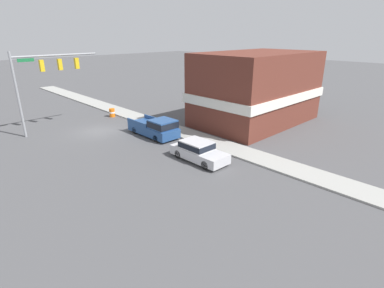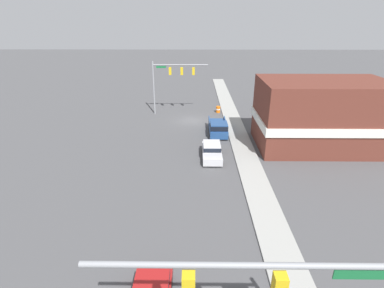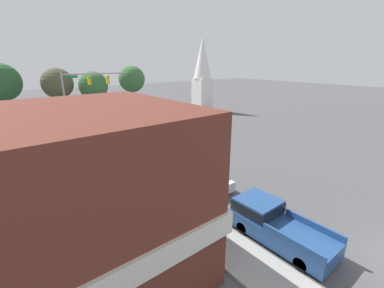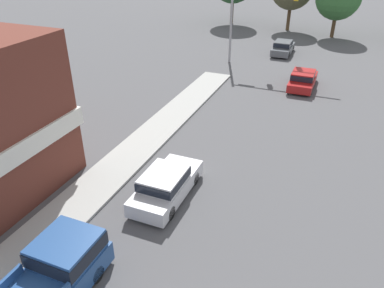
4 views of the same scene
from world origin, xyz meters
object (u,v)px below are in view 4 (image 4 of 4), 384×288
Objects in this scene: car_distant at (283,47)px; car_oncoming at (303,79)px; car_lead at (166,184)px; pickup_truck_parked at (50,279)px.

car_oncoming reaches higher than car_distant.
car_lead is 26.95m from car_distant.
car_distant is (0.53, 26.95, -0.04)m from car_lead.
pickup_truck_parked is at bearing -92.80° from car_distant.
car_lead is 6.74m from pickup_truck_parked.
car_lead reaches higher than car_oncoming.
car_distant is 33.63m from pickup_truck_parked.
pickup_truck_parked reaches higher than car_oncoming.
pickup_truck_parked is (-1.12, -6.65, 0.12)m from car_lead.
car_distant is at bearing 87.20° from pickup_truck_parked.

